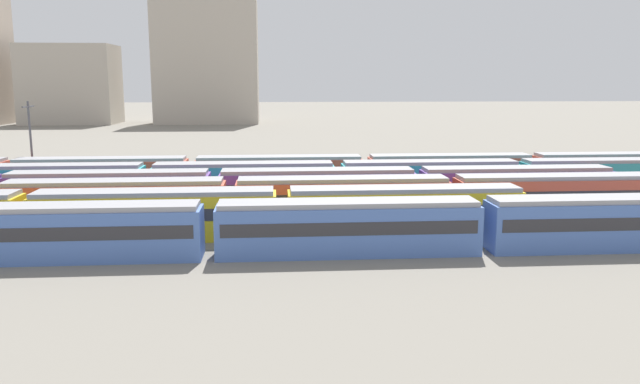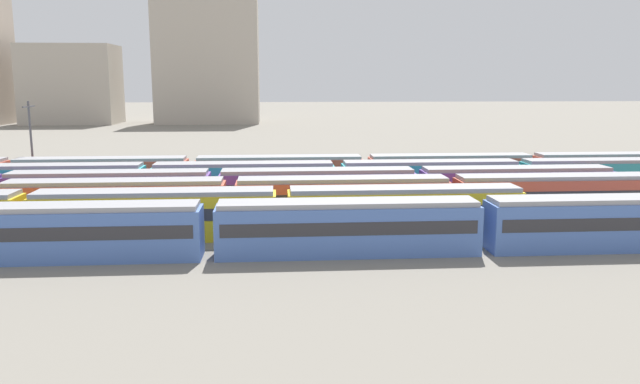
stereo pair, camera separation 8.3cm
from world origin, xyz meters
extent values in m
cube|color=#4C70BC|center=(14.96, 0.00, 1.70)|extent=(18.00, 3.00, 3.40)
cube|color=#2D2D33|center=(14.96, 0.00, 2.11)|extent=(17.20, 3.06, 0.90)
cube|color=#939399|center=(14.96, 0.00, 3.57)|extent=(17.60, 2.70, 0.35)
cube|color=#4C70BC|center=(33.86, 0.00, 1.70)|extent=(18.00, 3.00, 3.40)
cube|color=#2D2D33|center=(33.86, 0.00, 2.11)|extent=(17.20, 3.06, 0.90)
cube|color=#939399|center=(33.86, 0.00, 3.57)|extent=(17.60, 2.70, 0.35)
cube|color=#4C70BC|center=(52.76, 0.00, 1.70)|extent=(18.00, 3.00, 3.40)
cube|color=#2D2D33|center=(52.76, 0.00, 2.11)|extent=(17.20, 3.06, 0.90)
cube|color=#939399|center=(52.76, 0.00, 3.57)|extent=(17.60, 2.70, 0.35)
cube|color=yellow|center=(19.98, 5.20, 1.70)|extent=(18.00, 3.00, 3.40)
cube|color=#2D2D33|center=(19.98, 5.20, 2.11)|extent=(17.20, 3.06, 0.90)
cube|color=#939399|center=(19.98, 5.20, 3.57)|extent=(17.60, 2.70, 0.35)
cube|color=yellow|center=(38.88, 5.20, 1.70)|extent=(18.00, 3.00, 3.40)
cube|color=#2D2D33|center=(38.88, 5.20, 2.11)|extent=(17.20, 3.06, 0.90)
cube|color=#939399|center=(38.88, 5.20, 3.57)|extent=(17.60, 2.70, 0.35)
cube|color=#BC4C38|center=(15.76, 10.40, 1.70)|extent=(18.00, 3.00, 3.40)
cube|color=#2D2D33|center=(15.76, 10.40, 2.11)|extent=(17.20, 3.06, 0.90)
cube|color=#939399|center=(15.76, 10.40, 3.57)|extent=(17.60, 2.70, 0.35)
cube|color=#BC4C38|center=(34.66, 10.40, 1.70)|extent=(18.00, 3.00, 3.40)
cube|color=#2D2D33|center=(34.66, 10.40, 2.11)|extent=(17.20, 3.06, 0.90)
cube|color=#939399|center=(34.66, 10.40, 3.57)|extent=(17.60, 2.70, 0.35)
cube|color=#BC4C38|center=(53.56, 10.40, 1.70)|extent=(18.00, 3.00, 3.40)
cube|color=#2D2D33|center=(53.56, 10.40, 2.11)|extent=(17.20, 3.06, 0.90)
cube|color=#939399|center=(53.56, 10.40, 3.57)|extent=(17.60, 2.70, 0.35)
cube|color=#6B429E|center=(13.98, 15.60, 1.70)|extent=(18.00, 3.00, 3.40)
cube|color=#2D2D33|center=(13.98, 15.60, 2.11)|extent=(17.20, 3.06, 0.90)
cube|color=#939399|center=(13.98, 15.60, 3.57)|extent=(17.60, 2.70, 0.35)
cube|color=#6B429E|center=(32.88, 15.60, 1.70)|extent=(18.00, 3.00, 3.40)
cube|color=#2D2D33|center=(32.88, 15.60, 2.11)|extent=(17.20, 3.06, 0.90)
cube|color=#939399|center=(32.88, 15.60, 3.57)|extent=(17.60, 2.70, 0.35)
cube|color=#6B429E|center=(51.78, 15.60, 1.70)|extent=(18.00, 3.00, 3.40)
cube|color=#2D2D33|center=(51.78, 15.60, 2.11)|extent=(17.20, 3.06, 0.90)
cube|color=#939399|center=(51.78, 15.60, 3.57)|extent=(17.60, 2.70, 0.35)
cube|color=teal|center=(6.99, 20.80, 1.70)|extent=(18.00, 3.00, 3.40)
cube|color=#2D2D33|center=(6.99, 20.80, 2.11)|extent=(17.20, 3.06, 0.90)
cube|color=#939399|center=(6.99, 20.80, 3.57)|extent=(17.60, 2.70, 0.35)
cube|color=teal|center=(25.89, 20.80, 1.70)|extent=(18.00, 3.00, 3.40)
cube|color=#2D2D33|center=(25.89, 20.80, 2.11)|extent=(17.20, 3.06, 0.90)
cube|color=#939399|center=(25.89, 20.80, 3.57)|extent=(17.60, 2.70, 0.35)
cube|color=teal|center=(44.79, 20.80, 1.70)|extent=(18.00, 3.00, 3.40)
cube|color=#2D2D33|center=(44.79, 20.80, 2.11)|extent=(17.20, 3.06, 0.90)
cube|color=#939399|center=(44.79, 20.80, 3.57)|extent=(17.60, 2.70, 0.35)
cube|color=teal|center=(63.69, 20.80, 1.70)|extent=(18.00, 3.00, 3.40)
cube|color=#2D2D33|center=(63.69, 20.80, 2.11)|extent=(17.20, 3.06, 0.90)
cube|color=#939399|center=(63.69, 20.80, 3.57)|extent=(17.60, 2.70, 0.35)
cube|color=#BC4C38|center=(10.57, 26.00, 1.70)|extent=(18.00, 3.00, 3.40)
cube|color=#2D2D33|center=(10.57, 26.00, 2.11)|extent=(17.20, 3.06, 0.90)
cube|color=#939399|center=(10.57, 26.00, 3.57)|extent=(17.60, 2.70, 0.35)
cube|color=#BC4C38|center=(29.47, 26.00, 1.70)|extent=(18.00, 3.00, 3.40)
cube|color=#2D2D33|center=(29.47, 26.00, 2.11)|extent=(17.20, 3.06, 0.90)
cube|color=#939399|center=(29.47, 26.00, 3.57)|extent=(17.60, 2.70, 0.35)
cube|color=#BC4C38|center=(48.37, 26.00, 1.70)|extent=(18.00, 3.00, 3.40)
cube|color=#2D2D33|center=(48.37, 26.00, 2.11)|extent=(17.20, 3.06, 0.90)
cube|color=#939399|center=(48.37, 26.00, 3.57)|extent=(17.60, 2.70, 0.35)
cube|color=#BC4C38|center=(67.27, 26.00, 1.70)|extent=(18.00, 3.00, 3.40)
cube|color=#2D2D33|center=(67.27, 26.00, 2.11)|extent=(17.20, 3.06, 0.90)
cube|color=#939399|center=(67.27, 26.00, 3.57)|extent=(17.60, 2.70, 0.35)
cylinder|color=#4C4C51|center=(2.46, 28.79, 4.81)|extent=(0.24, 0.24, 9.63)
cube|color=#47474C|center=(2.46, 28.79, 9.03)|extent=(0.16, 3.20, 0.16)
cube|color=#B2A899|center=(-26.59, 138.37, 10.76)|extent=(24.49, 16.65, 21.52)
cube|color=#B2A899|center=(10.84, 138.37, 16.79)|extent=(28.20, 16.48, 33.57)
camera|label=1|loc=(28.77, -41.49, 11.78)|focal=35.11mm
camera|label=2|loc=(28.85, -41.50, 11.78)|focal=35.11mm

